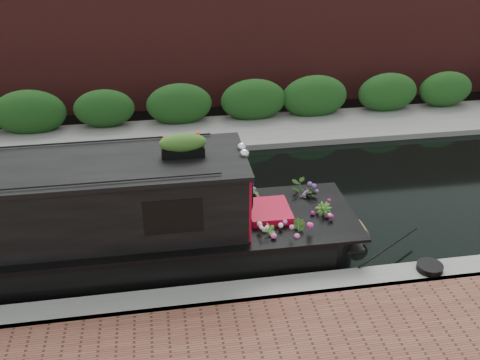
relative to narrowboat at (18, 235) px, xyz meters
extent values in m
plane|color=black|center=(3.50, 1.77, -0.87)|extent=(80.00, 80.00, 0.00)
cube|color=gray|center=(3.50, -1.53, -0.87)|extent=(40.00, 0.60, 0.50)
cube|color=slate|center=(3.50, 5.97, -0.87)|extent=(40.00, 2.40, 0.34)
cube|color=#194115|center=(3.50, 6.87, -0.87)|extent=(40.00, 1.10, 2.80)
cube|color=#4C1C1A|center=(3.50, 8.97, -0.87)|extent=(40.00, 1.00, 8.00)
cube|color=#B30723|center=(4.27, 0.00, 0.61)|extent=(0.08, 1.81, 1.40)
cube|color=black|center=(2.89, -0.92, 0.69)|extent=(0.93, 0.04, 0.57)
cube|color=#B30723|center=(4.81, 0.00, -0.14)|extent=(0.84, 0.94, 0.52)
sphere|color=silver|center=(4.28, -0.15, 1.42)|extent=(0.19, 0.19, 0.19)
sphere|color=silver|center=(4.28, 0.14, 1.42)|extent=(0.19, 0.19, 0.19)
cube|color=black|center=(3.17, 0.00, 1.48)|extent=(0.79, 0.24, 0.17)
ellipsoid|color=red|center=(3.17, 0.00, 1.68)|extent=(0.86, 0.26, 0.25)
imported|color=#356020|center=(4.69, -0.68, -0.12)|extent=(0.36, 0.35, 0.57)
imported|color=#356020|center=(5.22, -0.66, -0.11)|extent=(0.31, 0.36, 0.58)
imported|color=#356020|center=(5.75, 0.66, -0.07)|extent=(0.67, 0.60, 0.66)
imported|color=#356020|center=(5.86, -0.20, -0.09)|extent=(0.49, 0.49, 0.62)
imported|color=#356020|center=(4.65, 0.78, -0.10)|extent=(0.29, 0.37, 0.61)
cylinder|color=brown|center=(6.73, 0.00, -0.67)|extent=(0.39, 0.43, 0.39)
cylinder|color=black|center=(7.59, -1.51, -0.56)|extent=(0.49, 0.49, 0.12)
camera|label=1|loc=(2.75, -8.89, 5.65)|focal=40.00mm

